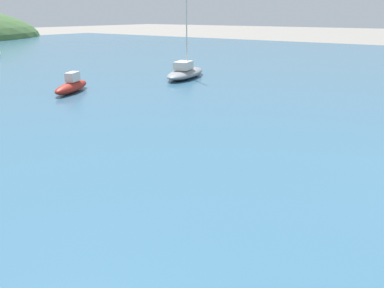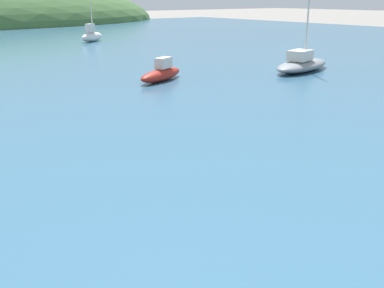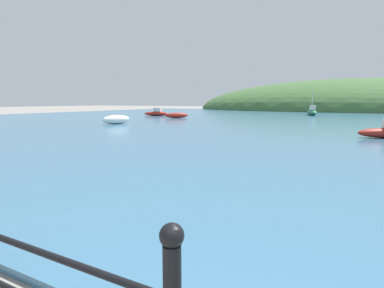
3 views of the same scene
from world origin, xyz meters
TOP-DOWN VIEW (x-y plane):
  - boat_twin_mast at (1.82, 16.73)m, footprint 2.78×1.84m
  - boat_far_left at (8.15, 14.94)m, footprint 4.27×2.40m

SIDE VIEW (x-z plane):
  - boat_twin_mast at x=1.82m, z-range -0.06..0.83m
  - boat_far_left at x=8.15m, z-range -2.05..2.89m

